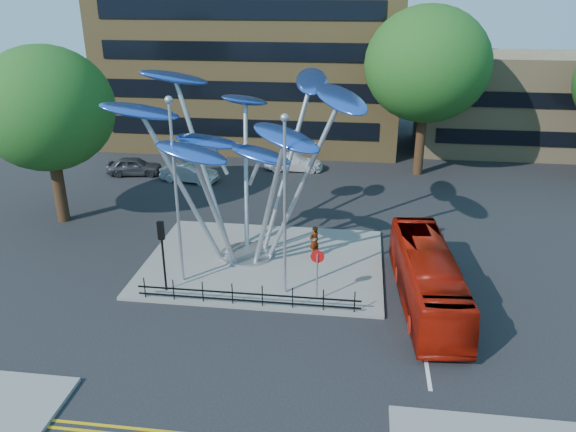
# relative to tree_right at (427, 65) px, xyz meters

# --- Properties ---
(ground) EXTENTS (120.00, 120.00, 0.00)m
(ground) POSITION_rel_tree_right_xyz_m (-8.00, -22.00, -8.04)
(ground) COLOR black
(ground) RESTS_ON ground
(traffic_island) EXTENTS (12.00, 9.00, 0.15)m
(traffic_island) POSITION_rel_tree_right_xyz_m (-9.00, -16.00, -7.96)
(traffic_island) COLOR slate
(traffic_island) RESTS_ON ground
(low_building_near) EXTENTS (15.00, 8.00, 8.00)m
(low_building_near) POSITION_rel_tree_right_xyz_m (8.00, 8.00, -4.04)
(low_building_near) COLOR tan
(low_building_near) RESTS_ON ground
(tree_right) EXTENTS (8.80, 8.80, 12.11)m
(tree_right) POSITION_rel_tree_right_xyz_m (0.00, 0.00, 0.00)
(tree_right) COLOR black
(tree_right) RESTS_ON ground
(tree_left) EXTENTS (7.60, 7.60, 10.32)m
(tree_left) POSITION_rel_tree_right_xyz_m (-22.00, -12.00, -1.24)
(tree_left) COLOR black
(tree_left) RESTS_ON ground
(leaf_sculpture) EXTENTS (12.72, 9.54, 9.51)m
(leaf_sculpture) POSITION_rel_tree_right_xyz_m (-10.07, -15.32, -1.16)
(leaf_sculpture) COLOR #9EA0A5
(leaf_sculpture) RESTS_ON traffic_island
(street_lamp_left) EXTENTS (0.36, 0.36, 8.80)m
(street_lamp_left) POSITION_rel_tree_right_xyz_m (-12.50, -18.50, -2.68)
(street_lamp_left) COLOR #9EA0A5
(street_lamp_left) RESTS_ON traffic_island
(street_lamp_right) EXTENTS (0.36, 0.36, 8.30)m
(street_lamp_right) POSITION_rel_tree_right_xyz_m (-7.50, -19.00, -2.94)
(street_lamp_right) COLOR #9EA0A5
(street_lamp_right) RESTS_ON traffic_island
(traffic_light_island) EXTENTS (0.28, 0.18, 3.42)m
(traffic_light_island) POSITION_rel_tree_right_xyz_m (-13.00, -19.50, -5.42)
(traffic_light_island) COLOR black
(traffic_light_island) RESTS_ON traffic_island
(no_entry_sign_island) EXTENTS (0.60, 0.10, 2.45)m
(no_entry_sign_island) POSITION_rel_tree_right_xyz_m (-6.00, -19.48, -6.22)
(no_entry_sign_island) COLOR #9EA0A5
(no_entry_sign_island) RESTS_ON traffic_island
(pedestrian_railing_front) EXTENTS (10.00, 0.06, 1.00)m
(pedestrian_railing_front) POSITION_rel_tree_right_xyz_m (-9.00, -20.30, -7.48)
(pedestrian_railing_front) COLOR black
(pedestrian_railing_front) RESTS_ON traffic_island
(red_bus) EXTENTS (2.90, 9.41, 2.58)m
(red_bus) POSITION_rel_tree_right_xyz_m (-1.18, -18.89, -6.75)
(red_bus) COLOR #9C1407
(red_bus) RESTS_ON ground
(pedestrian) EXTENTS (0.72, 0.72, 1.68)m
(pedestrian) POSITION_rel_tree_right_xyz_m (-6.50, -15.16, -7.05)
(pedestrian) COLOR gray
(pedestrian) RESTS_ON traffic_island
(parked_car_left) EXTENTS (4.19, 2.20, 1.36)m
(parked_car_left) POSITION_rel_tree_right_xyz_m (-21.05, -3.04, -7.36)
(parked_car_left) COLOR #3C3D43
(parked_car_left) RESTS_ON ground
(parked_car_mid) EXTENTS (4.30, 2.08, 1.36)m
(parked_car_mid) POSITION_rel_tree_right_xyz_m (-16.55, -4.00, -7.36)
(parked_car_mid) COLOR #B4B8BC
(parked_car_mid) RESTS_ON ground
(parked_car_right) EXTENTS (4.55, 1.95, 1.31)m
(parked_car_right) POSITION_rel_tree_right_xyz_m (-9.39, -0.27, -7.38)
(parked_car_right) COLOR silver
(parked_car_right) RESTS_ON ground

